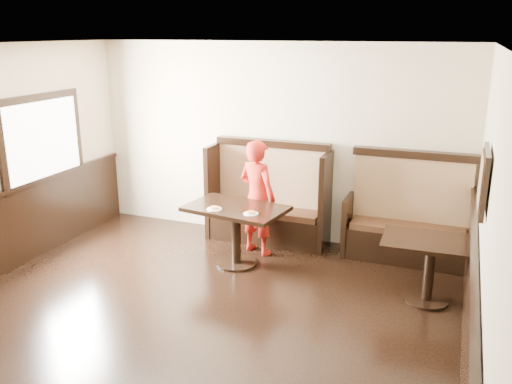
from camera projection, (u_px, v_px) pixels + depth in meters
The scene contains 9 objects.
ground at pixel (149, 362), 5.00m from camera, with size 7.00×7.00×0.00m, color black.
room_shell at pixel (133, 278), 5.17m from camera, with size 7.00×7.00×7.00m.
booth_main at pixel (269, 205), 7.80m from camera, with size 1.75×0.72×1.45m.
booth_neighbor at pixel (408, 224), 7.14m from camera, with size 1.65×0.72×1.45m.
table_main at pixel (236, 220), 6.92m from camera, with size 1.34×0.95×0.79m.
table_neighbor at pixel (430, 256), 5.98m from camera, with size 1.08×0.73×0.74m.
child at pixel (257, 197), 7.27m from camera, with size 0.57×0.38×1.58m, color #B11C12.
pizza_plate_left at pixel (214, 208), 6.76m from camera, with size 0.20×0.20×0.04m.
pizza_plate_right at pixel (251, 213), 6.59m from camera, with size 0.19×0.19×0.03m.
Camera 1 is at (2.49, -3.70, 2.94)m, focal length 38.00 mm.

